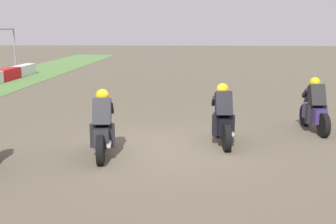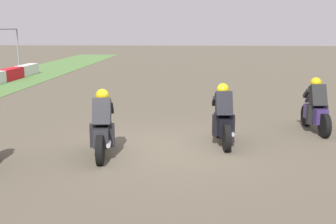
% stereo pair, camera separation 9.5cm
% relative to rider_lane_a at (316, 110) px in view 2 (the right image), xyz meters
% --- Properties ---
extents(ground_plane, '(120.00, 120.00, 0.00)m').
position_rel_rider_lane_a_xyz_m(ground_plane, '(-1.94, 3.99, -0.62)').
color(ground_plane, brown).
extents(rider_lane_a, '(2.04, 0.56, 1.51)m').
position_rel_rider_lane_a_xyz_m(rider_lane_a, '(0.00, 0.00, 0.00)').
color(rider_lane_a, black).
rests_on(rider_lane_a, ground_plane).
extents(rider_lane_b, '(2.04, 0.55, 1.51)m').
position_rel_rider_lane_a_xyz_m(rider_lane_b, '(-1.47, 2.66, 0.00)').
color(rider_lane_b, black).
rests_on(rider_lane_b, ground_plane).
extents(rider_lane_c, '(2.04, 0.57, 1.51)m').
position_rel_rider_lane_a_xyz_m(rider_lane_c, '(-2.64, 5.43, 0.00)').
color(rider_lane_c, black).
rests_on(rider_lane_c, ground_plane).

